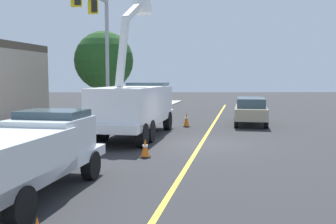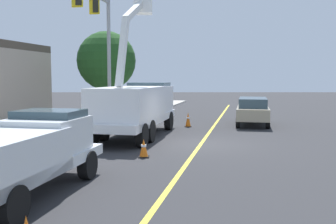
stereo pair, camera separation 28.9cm
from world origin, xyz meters
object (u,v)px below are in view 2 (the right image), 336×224
at_px(utility_bucket_truck, 136,104).
at_px(service_pickup_truck, 21,152).
at_px(traffic_signal_mast, 100,30).
at_px(traffic_cone_mid_front, 144,148).
at_px(passing_minivan, 253,109).
at_px(traffic_cone_mid_rear, 188,120).

xyz_separation_m(utility_bucket_truck, service_pickup_truck, (-9.92, 2.10, -0.50)).
height_order(service_pickup_truck, traffic_signal_mast, traffic_signal_mast).
distance_m(traffic_cone_mid_front, traffic_signal_mast, 10.08).
relative_size(passing_minivan, traffic_signal_mast, 0.59).
relative_size(passing_minivan, traffic_cone_mid_rear, 5.78).
bearing_deg(passing_minivan, service_pickup_truck, 148.36).
bearing_deg(traffic_cone_mid_rear, passing_minivan, -76.56).
xyz_separation_m(service_pickup_truck, passing_minivan, (14.66, -9.03, -0.15)).
distance_m(service_pickup_truck, traffic_signal_mast, 13.57).
relative_size(service_pickup_truck, traffic_cone_mid_front, 8.45).
xyz_separation_m(service_pickup_truck, traffic_cone_mid_rear, (13.68, -4.92, -0.69)).
height_order(passing_minivan, traffic_cone_mid_rear, passing_minivan).
bearing_deg(service_pickup_truck, passing_minivan, -31.64).
distance_m(passing_minivan, traffic_cone_mid_front, 11.74).
relative_size(passing_minivan, traffic_cone_mid_front, 7.28).
bearing_deg(passing_minivan, traffic_cone_mid_rear, 103.44).
bearing_deg(service_pickup_truck, utility_bucket_truck, -11.97).
bearing_deg(utility_bucket_truck, passing_minivan, -55.63).
xyz_separation_m(passing_minivan, traffic_signal_mast, (-1.87, 9.19, 4.69)).
distance_m(passing_minivan, traffic_cone_mid_rear, 4.26).
xyz_separation_m(traffic_cone_mid_front, traffic_cone_mid_rear, (8.93, -2.15, 0.09)).
height_order(utility_bucket_truck, traffic_signal_mast, traffic_signal_mast).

